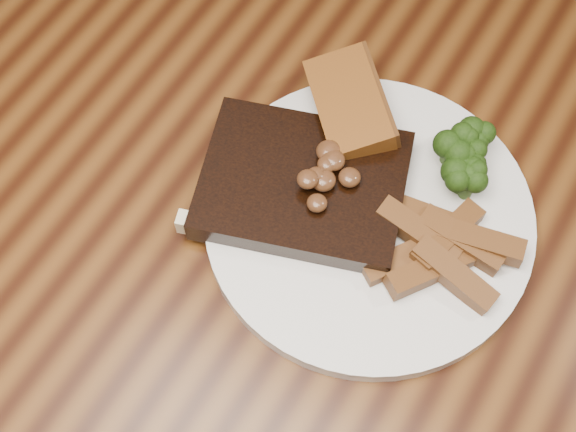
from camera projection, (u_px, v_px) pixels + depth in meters
name	position (u px, v px, depth m)	size (l,w,h in m)	color
ground	(289.00, 417.00, 1.38)	(4.50, 4.50, 0.00)	#361B0C
dining_table	(290.00, 269.00, 0.79)	(1.60, 0.90, 0.75)	#502C10
plate	(369.00, 219.00, 0.70)	(0.29, 0.29, 0.01)	silver
steak	(303.00, 185.00, 0.70)	(0.17, 0.13, 0.03)	black
steak_bone	(266.00, 240.00, 0.68)	(0.15, 0.01, 0.02)	beige
mushroom_pile	(317.00, 171.00, 0.67)	(0.06, 0.06, 0.03)	#4F2B18
garlic_bread	(347.00, 117.00, 0.73)	(0.10, 0.06, 0.02)	brown
potato_wedges	(443.00, 250.00, 0.67)	(0.10, 0.10, 0.02)	brown
broccoli_cluster	(465.00, 155.00, 0.70)	(0.07, 0.07, 0.04)	#1E3A0D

